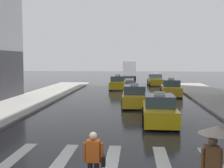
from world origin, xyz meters
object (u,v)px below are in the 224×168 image
object	(u,v)px
taxi_third	(171,88)
pedestrian_with_handbag	(94,158)
taxi_second	(134,97)
taxi_fifth	(155,80)
taxi_fourth	(118,83)
taxi_lead	(159,110)
pedestrian_with_umbrella	(215,142)
box_truck	(129,69)

from	to	relation	value
taxi_third	pedestrian_with_handbag	xyz separation A→B (m)	(-4.72, -20.85, 0.21)
taxi_third	taxi_second	bearing A→B (deg)	-118.97
taxi_fifth	pedestrian_with_handbag	bearing A→B (deg)	-97.00
taxi_fourth	pedestrian_with_handbag	distance (m)	26.78
taxi_lead	taxi_fourth	size ratio (longest dim) A/B	1.00
taxi_lead	taxi_third	bearing A→B (deg)	79.83
pedestrian_with_handbag	taxi_fourth	bearing A→B (deg)	92.06
pedestrian_with_handbag	taxi_third	bearing A→B (deg)	77.25
taxi_second	pedestrian_with_umbrella	world-z (taller)	pedestrian_with_umbrella
taxi_lead	taxi_second	bearing A→B (deg)	104.00
taxi_second	box_truck	xyz separation A→B (m)	(-0.93, 28.76, 1.13)
box_truck	pedestrian_with_umbrella	world-z (taller)	box_truck
taxi_second	pedestrian_with_handbag	xyz separation A→B (m)	(-1.08, -14.27, 0.21)
taxi_lead	taxi_fifth	xyz separation A→B (m)	(1.45, 23.72, 0.00)
taxi_second	taxi_fifth	distance (m)	18.20
taxi_lead	taxi_second	world-z (taller)	same
taxi_fourth	taxi_fifth	bearing A→B (deg)	48.08
taxi_fifth	taxi_lead	bearing A→B (deg)	-93.51
taxi_third	taxi_fourth	distance (m)	8.20
pedestrian_with_umbrella	pedestrian_with_handbag	distance (m)	3.21
taxi_fourth	taxi_third	bearing A→B (deg)	-46.11
box_truck	taxi_second	bearing A→B (deg)	-88.15
taxi_third	pedestrian_with_handbag	size ratio (longest dim) A/B	2.78
taxi_second	taxi_lead	bearing A→B (deg)	-76.00
taxi_second	pedestrian_with_umbrella	size ratio (longest dim) A/B	2.36
box_truck	pedestrian_with_umbrella	size ratio (longest dim) A/B	3.90
taxi_third	taxi_fifth	size ratio (longest dim) A/B	1.00
taxi_lead	pedestrian_with_umbrella	distance (m)	8.83
taxi_fourth	pedestrian_with_handbag	size ratio (longest dim) A/B	2.76
pedestrian_with_umbrella	pedestrian_with_handbag	xyz separation A→B (m)	(-3.15, 0.25, -0.58)
taxi_fifth	pedestrian_with_umbrella	xyz separation A→B (m)	(-0.81, -32.49, 0.79)
taxi_fifth	box_truck	world-z (taller)	box_truck
pedestrian_with_umbrella	taxi_fourth	bearing A→B (deg)	98.66
taxi_second	pedestrian_with_umbrella	xyz separation A→B (m)	(2.08, -14.52, 0.79)
taxi_fourth	pedestrian_with_umbrella	world-z (taller)	pedestrian_with_umbrella
taxi_second	box_truck	world-z (taller)	box_truck
taxi_fourth	pedestrian_with_handbag	world-z (taller)	taxi_fourth
taxi_second	taxi_fifth	xyz separation A→B (m)	(2.89, 17.97, 0.00)
pedestrian_with_handbag	taxi_fifth	bearing A→B (deg)	83.00
taxi_fourth	pedestrian_with_umbrella	bearing A→B (deg)	-81.34
taxi_fourth	taxi_second	bearing A→B (deg)	-80.73
taxi_fifth	pedestrian_with_umbrella	distance (m)	32.51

